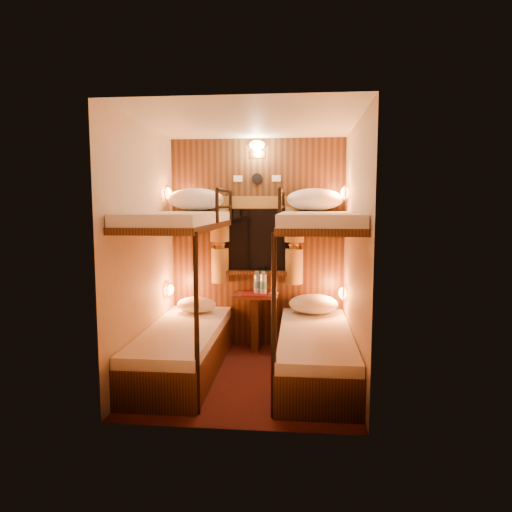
# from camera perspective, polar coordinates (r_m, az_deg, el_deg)

# --- Properties ---
(floor) EXTENTS (2.10, 2.10, 0.00)m
(floor) POSITION_cam_1_polar(r_m,az_deg,el_deg) (4.56, -1.09, -14.81)
(floor) COLOR #38100F
(floor) RESTS_ON ground
(ceiling) EXTENTS (2.10, 2.10, 0.00)m
(ceiling) POSITION_cam_1_polar(r_m,az_deg,el_deg) (4.32, -1.16, 16.39)
(ceiling) COLOR silver
(ceiling) RESTS_ON wall_back
(wall_back) EXTENTS (2.40, 0.00, 2.40)m
(wall_back) POSITION_cam_1_polar(r_m,az_deg,el_deg) (5.32, 0.18, 1.55)
(wall_back) COLOR #C6B293
(wall_back) RESTS_ON floor
(wall_front) EXTENTS (2.40, 0.00, 2.40)m
(wall_front) POSITION_cam_1_polar(r_m,az_deg,el_deg) (3.24, -3.25, -1.63)
(wall_front) COLOR #C6B293
(wall_front) RESTS_ON floor
(wall_left) EXTENTS (0.00, 2.40, 2.40)m
(wall_left) POSITION_cam_1_polar(r_m,az_deg,el_deg) (4.50, -13.87, 0.46)
(wall_left) COLOR #C6B293
(wall_left) RESTS_ON floor
(wall_right) EXTENTS (0.00, 2.40, 2.40)m
(wall_right) POSITION_cam_1_polar(r_m,az_deg,el_deg) (4.28, 12.30, 0.20)
(wall_right) COLOR #C6B293
(wall_right) RESTS_ON floor
(back_panel) EXTENTS (2.00, 0.03, 2.40)m
(back_panel) POSITION_cam_1_polar(r_m,az_deg,el_deg) (5.30, 0.16, 1.53)
(back_panel) COLOR #331D0E
(back_panel) RESTS_ON floor
(bunk_left) EXTENTS (0.72, 1.90, 1.82)m
(bunk_left) POSITION_cam_1_polar(r_m,az_deg,el_deg) (4.58, -9.16, -7.50)
(bunk_left) COLOR #331D0E
(bunk_left) RESTS_ON floor
(bunk_right) EXTENTS (0.72, 1.90, 1.82)m
(bunk_right) POSITION_cam_1_polar(r_m,az_deg,el_deg) (4.43, 7.43, -7.92)
(bunk_right) COLOR #331D0E
(bunk_right) RESTS_ON floor
(window) EXTENTS (1.00, 0.12, 0.79)m
(window) POSITION_cam_1_polar(r_m,az_deg,el_deg) (5.27, 0.13, 1.30)
(window) COLOR black
(window) RESTS_ON back_panel
(curtains) EXTENTS (1.10, 0.22, 1.00)m
(curtains) POSITION_cam_1_polar(r_m,az_deg,el_deg) (5.23, 0.10, 2.17)
(curtains) COLOR olive
(curtains) RESTS_ON back_panel
(back_fixtures) EXTENTS (0.54, 0.09, 0.48)m
(back_fixtures) POSITION_cam_1_polar(r_m,az_deg,el_deg) (5.28, 0.13, 12.88)
(back_fixtures) COLOR black
(back_fixtures) RESTS_ON back_panel
(reading_lamps) EXTENTS (2.00, 0.20, 1.25)m
(reading_lamps) POSITION_cam_1_polar(r_m,az_deg,el_deg) (4.97, -0.20, 1.66)
(reading_lamps) COLOR orange
(reading_lamps) RESTS_ON wall_left
(table) EXTENTS (0.50, 0.34, 0.66)m
(table) POSITION_cam_1_polar(r_m,az_deg,el_deg) (5.25, -0.03, -7.21)
(table) COLOR #602416
(table) RESTS_ON floor
(bottle_left) EXTENTS (0.07, 0.07, 0.25)m
(bottle_left) POSITION_cam_1_polar(r_m,az_deg,el_deg) (5.19, 0.15, -3.48)
(bottle_left) COLOR #99BFE5
(bottle_left) RESTS_ON table
(bottle_right) EXTENTS (0.08, 0.08, 0.26)m
(bottle_right) POSITION_cam_1_polar(r_m,az_deg,el_deg) (5.14, 0.92, -3.53)
(bottle_right) COLOR #99BFE5
(bottle_right) RESTS_ON table
(sachet_a) EXTENTS (0.10, 0.08, 0.01)m
(sachet_a) POSITION_cam_1_polar(r_m,az_deg,el_deg) (5.20, 2.30, -4.66)
(sachet_a) COLOR silver
(sachet_a) RESTS_ON table
(sachet_b) EXTENTS (0.08, 0.07, 0.01)m
(sachet_b) POSITION_cam_1_polar(r_m,az_deg,el_deg) (5.18, 0.88, -4.70)
(sachet_b) COLOR silver
(sachet_b) RESTS_ON table
(pillow_lower_left) EXTENTS (0.44, 0.31, 0.17)m
(pillow_lower_left) POSITION_cam_1_polar(r_m,az_deg,el_deg) (5.16, -7.45, -6.05)
(pillow_lower_left) COLOR white
(pillow_lower_left) RESTS_ON bunk_left
(pillow_lower_right) EXTENTS (0.54, 0.39, 0.21)m
(pillow_lower_right) POSITION_cam_1_polar(r_m,az_deg,el_deg) (5.10, 7.19, -5.96)
(pillow_lower_right) COLOR white
(pillow_lower_right) RESTS_ON bunk_right
(pillow_upper_left) EXTENTS (0.62, 0.44, 0.24)m
(pillow_upper_left) POSITION_cam_1_polar(r_m,az_deg,el_deg) (5.09, -7.52, 7.03)
(pillow_upper_left) COLOR white
(pillow_upper_left) RESTS_ON bunk_left
(pillow_upper_right) EXTENTS (0.62, 0.44, 0.24)m
(pillow_upper_right) POSITION_cam_1_polar(r_m,az_deg,el_deg) (5.04, 7.36, 7.02)
(pillow_upper_right) COLOR white
(pillow_upper_right) RESTS_ON bunk_right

